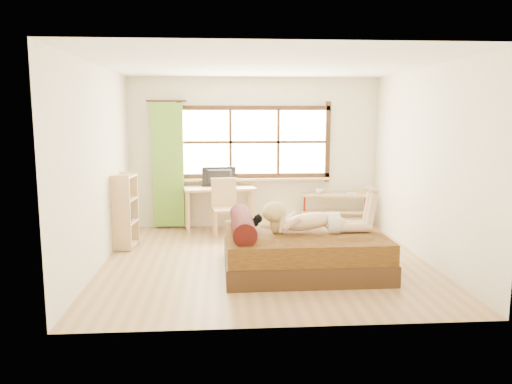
{
  "coord_description": "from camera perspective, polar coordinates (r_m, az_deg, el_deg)",
  "views": [
    {
      "loc": [
        -0.61,
        -6.79,
        2.04
      ],
      "look_at": [
        -0.11,
        0.2,
        0.95
      ],
      "focal_mm": 35.0,
      "sensor_mm": 36.0,
      "label": 1
    }
  ],
  "objects": [
    {
      "name": "monitor",
      "position": [
        8.86,
        -4.21,
        1.72
      ],
      "size": [
        0.61,
        0.16,
        0.35
      ],
      "primitive_type": "imported",
      "rotation": [
        0.0,
        0.0,
        3.27
      ],
      "color": "black",
      "rests_on": "desk"
    },
    {
      "name": "pipe_shelf",
      "position": [
        9.24,
        9.12,
        -1.19
      ],
      "size": [
        1.26,
        0.47,
        0.7
      ],
      "rotation": [
        0.0,
        0.0,
        -0.14
      ],
      "color": "tan",
      "rests_on": "floor"
    },
    {
      "name": "wall_back",
      "position": [
        9.09,
        -0.19,
        4.47
      ],
      "size": [
        4.5,
        0.0,
        4.5
      ],
      "primitive_type": "plane",
      "rotation": [
        1.57,
        0.0,
        0.0
      ],
      "color": "silver",
      "rests_on": "floor"
    },
    {
      "name": "ceiling",
      "position": [
        6.85,
        1.11,
        14.35
      ],
      "size": [
        4.5,
        4.5,
        0.0
      ],
      "primitive_type": "plane",
      "rotation": [
        3.14,
        0.0,
        0.0
      ],
      "color": "white",
      "rests_on": "wall_back"
    },
    {
      "name": "cup",
      "position": [
        9.14,
        7.24,
        0.1
      ],
      "size": [
        0.14,
        0.14,
        0.1
      ],
      "primitive_type": "imported",
      "rotation": [
        0.0,
        0.0,
        -0.14
      ],
      "color": "gray",
      "rests_on": "pipe_shelf"
    },
    {
      "name": "desk",
      "position": [
        8.85,
        -4.19,
        -0.1
      ],
      "size": [
        1.3,
        0.72,
        0.77
      ],
      "rotation": [
        0.0,
        0.0,
        0.13
      ],
      "color": "tan",
      "rests_on": "floor"
    },
    {
      "name": "bookshelf",
      "position": [
        7.91,
        -14.69,
        -2.09
      ],
      "size": [
        0.33,
        0.52,
        1.14
      ],
      "rotation": [
        0.0,
        0.0,
        -0.09
      ],
      "color": "tan",
      "rests_on": "floor"
    },
    {
      "name": "kitten",
      "position": [
        6.61,
        -0.88,
        -3.4
      ],
      "size": [
        0.31,
        0.13,
        0.25
      ],
      "primitive_type": null,
      "rotation": [
        0.0,
        0.0,
        0.01
      ],
      "color": "black",
      "rests_on": "bed"
    },
    {
      "name": "chair",
      "position": [
        8.51,
        -3.59,
        -1.34
      ],
      "size": [
        0.49,
        0.49,
        0.97
      ],
      "rotation": [
        0.0,
        0.0,
        0.13
      ],
      "color": "tan",
      "rests_on": "floor"
    },
    {
      "name": "book",
      "position": [
        9.26,
        10.27,
        -0.12
      ],
      "size": [
        0.19,
        0.24,
        0.02
      ],
      "primitive_type": "imported",
      "rotation": [
        0.0,
        0.0,
        -0.14
      ],
      "color": "gray",
      "rests_on": "pipe_shelf"
    },
    {
      "name": "window",
      "position": [
        9.05,
        -0.18,
        5.46
      ],
      "size": [
        2.8,
        0.16,
        1.46
      ],
      "color": "#FFEDBF",
      "rests_on": "wall_back"
    },
    {
      "name": "bed",
      "position": [
        6.67,
        4.96,
        -6.51
      ],
      "size": [
        2.08,
        1.67,
        0.78
      ],
      "rotation": [
        0.0,
        0.0,
        0.01
      ],
      "color": "#34250F",
      "rests_on": "floor"
    },
    {
      "name": "floor",
      "position": [
        7.12,
        1.04,
        -7.83
      ],
      "size": [
        4.5,
        4.5,
        0.0
      ],
      "primitive_type": "plane",
      "color": "#9E754C",
      "rests_on": "ground"
    },
    {
      "name": "curtain",
      "position": [
        9.02,
        -10.03,
        3.02
      ],
      "size": [
        0.55,
        0.1,
        2.2
      ],
      "primitive_type": "cube",
      "color": "#4D8925",
      "rests_on": "wall_back"
    },
    {
      "name": "woman",
      "position": [
        6.53,
        6.84,
        -1.95
      ],
      "size": [
        1.45,
        0.42,
        0.62
      ],
      "primitive_type": null,
      "rotation": [
        0.0,
        0.0,
        0.01
      ],
      "color": "#DDAF8E",
      "rests_on": "bed"
    },
    {
      "name": "wall_right",
      "position": [
        7.4,
        18.72,
        3.01
      ],
      "size": [
        0.0,
        4.5,
        4.5
      ],
      "primitive_type": "plane",
      "rotation": [
        1.57,
        0.0,
        -1.57
      ],
      "color": "silver",
      "rests_on": "floor"
    },
    {
      "name": "wall_left",
      "position": [
        7.02,
        -17.56,
        2.78
      ],
      "size": [
        0.0,
        4.5,
        4.5
      ],
      "primitive_type": "plane",
      "rotation": [
        1.57,
        0.0,
        1.57
      ],
      "color": "silver",
      "rests_on": "floor"
    },
    {
      "name": "wall_front",
      "position": [
        4.63,
        3.54,
        0.25
      ],
      "size": [
        4.5,
        0.0,
        4.5
      ],
      "primitive_type": "plane",
      "rotation": [
        -1.57,
        0.0,
        0.0
      ],
      "color": "silver",
      "rests_on": "floor"
    }
  ]
}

